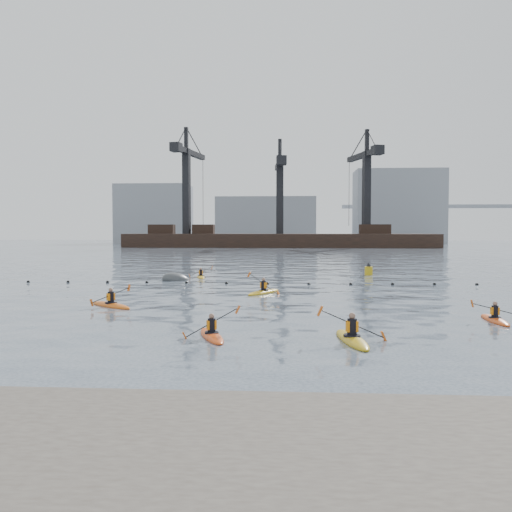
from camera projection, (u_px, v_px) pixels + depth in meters
The scene contains 13 objects.
ground at pixel (205, 354), 17.09m from camera, with size 400.00×400.00×0.00m, color #323E49.
quay at pixel (109, 490), 8.13m from camera, with size 18.00×7.12×1.77m.
float_line at pixel (247, 283), 39.58m from camera, with size 33.24×0.73×0.24m.
barge_pier at pixel (279, 239), 126.65m from camera, with size 72.00×19.30×29.50m.
skyline at pixel (290, 213), 166.29m from camera, with size 141.00×28.00×22.00m.
kayaker_0 at pixel (212, 335), 19.78m from camera, with size 2.08×3.11×1.25m.
kayaker_1 at pixel (352, 338), 19.06m from camera, with size 2.50×3.66×1.41m.
kayaker_2 at pixel (111, 304), 27.79m from camera, with size 3.03×2.72×1.18m.
kayaker_3 at pixel (264, 292), 33.64m from camera, with size 2.25×3.29×1.41m.
kayaker_4 at pixel (495, 319), 23.28m from camera, with size 2.05×3.02×1.03m.
kayaker_5 at pixel (201, 277), 44.72m from camera, with size 1.97×2.97×1.08m.
mooring_buoy at pixel (176, 280), 42.29m from camera, with size 2.31×1.37×1.16m, color #3F4244.
nav_buoy at pixel (369, 271), 47.26m from camera, with size 0.69×0.69×1.26m.
Camera 1 is at (2.72, -16.78, 3.90)m, focal length 38.00 mm.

